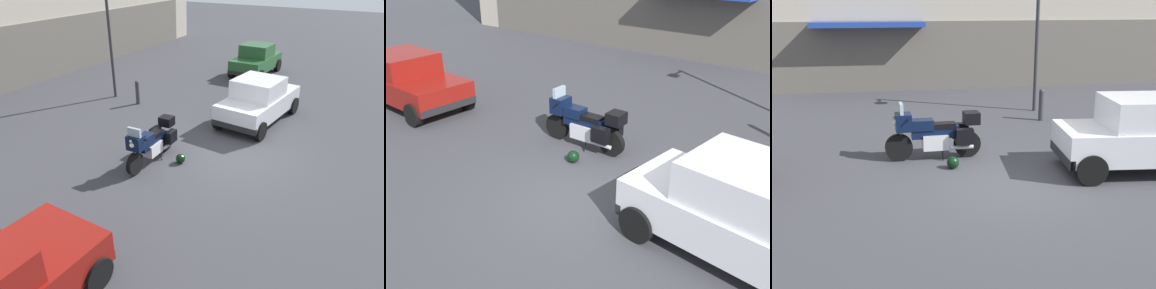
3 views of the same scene
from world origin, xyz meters
The scene contains 7 objects.
ground_plane centered at (0.00, 0.00, 0.00)m, with size 80.00×80.00×0.00m, color #38383D.
motorcycle centered at (-1.44, 1.93, 0.62)m, with size 2.26×0.77×1.36m.
helmet centered at (-1.14, 1.13, 0.14)m, with size 0.28×0.28×0.28m, color black.
car_hatchback_near centered at (2.95, 0.29, 0.81)m, with size 3.99×2.12×1.64m.
car_compact_side centered at (8.78, 2.57, 0.77)m, with size 3.52×1.80×1.56m.
streetlamp_curbside centered at (2.48, 6.50, 2.98)m, with size 0.28×0.94×4.92m.
bollard_curbside centered at (2.25, 5.24, 0.52)m, with size 0.16×0.16×0.99m.
Camera 1 is at (-9.12, -3.78, 5.33)m, focal length 34.18 mm.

